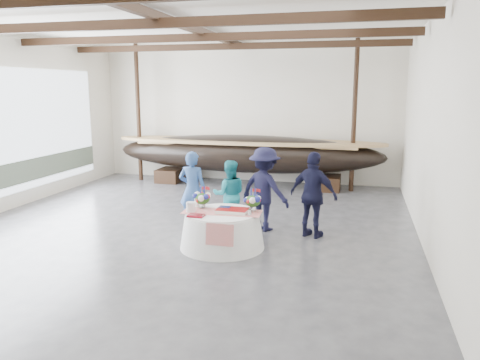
# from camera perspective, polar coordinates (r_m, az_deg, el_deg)

# --- Properties ---
(floor) EXTENTS (10.00, 12.00, 0.01)m
(floor) POSITION_cam_1_polar(r_m,az_deg,el_deg) (10.44, -7.04, -6.15)
(floor) COLOR #3D3D42
(floor) RESTS_ON ground
(wall_back) EXTENTS (10.00, 0.02, 4.50)m
(wall_back) POSITION_cam_1_polar(r_m,az_deg,el_deg) (15.72, 0.84, 8.10)
(wall_back) COLOR silver
(wall_back) RESTS_ON ground
(wall_right) EXTENTS (0.02, 12.00, 4.50)m
(wall_right) POSITION_cam_1_polar(r_m,az_deg,el_deg) (9.39, 22.44, 5.18)
(wall_right) COLOR silver
(wall_right) RESTS_ON ground
(ceiling) EXTENTS (10.00, 12.00, 0.01)m
(ceiling) POSITION_cam_1_polar(r_m,az_deg,el_deg) (10.07, -7.69, 19.11)
(ceiling) COLOR white
(ceiling) RESTS_ON wall_back
(pavilion_structure) EXTENTS (9.80, 11.76, 4.50)m
(pavilion_structure) POSITION_cam_1_polar(r_m,az_deg,el_deg) (10.82, -5.84, 15.94)
(pavilion_structure) COLOR black
(pavilion_structure) RESTS_ON ground
(open_bay) EXTENTS (0.03, 7.00, 3.20)m
(open_bay) POSITION_cam_1_polar(r_m,az_deg,el_deg) (13.48, -25.64, 4.68)
(open_bay) COLOR silver
(open_bay) RESTS_ON ground
(longboat_display) EXTENTS (8.68, 1.74, 1.63)m
(longboat_display) POSITION_cam_1_polar(r_m,az_deg,el_deg) (14.92, 0.70, 3.26)
(longboat_display) COLOR black
(longboat_display) RESTS_ON ground
(banquet_table) EXTENTS (1.66, 1.66, 0.72)m
(banquet_table) POSITION_cam_1_polar(r_m,az_deg,el_deg) (9.23, -2.19, -6.08)
(banquet_table) COLOR white
(banquet_table) RESTS_ON ground
(tabletop_items) EXTENTS (1.57, 0.95, 0.40)m
(tabletop_items) POSITION_cam_1_polar(r_m,az_deg,el_deg) (9.22, -2.02, -2.83)
(tabletop_items) COLOR red
(tabletop_items) RESTS_ON banquet_table
(guest_woman_blue) EXTENTS (0.64, 0.43, 1.73)m
(guest_woman_blue) POSITION_cam_1_polar(r_m,az_deg,el_deg) (10.46, -5.80, -1.18)
(guest_woman_blue) COLOR #2A4B87
(guest_woman_blue) RESTS_ON ground
(guest_woman_teal) EXTENTS (0.88, 0.77, 1.53)m
(guest_woman_teal) POSITION_cam_1_polar(r_m,az_deg,el_deg) (10.39, -1.30, -1.77)
(guest_woman_teal) COLOR teal
(guest_woman_teal) RESTS_ON ground
(guest_man_left) EXTENTS (1.36, 1.11, 1.84)m
(guest_man_left) POSITION_cam_1_polar(r_m,az_deg,el_deg) (10.22, 3.01, -1.12)
(guest_man_left) COLOR black
(guest_man_left) RESTS_ON ground
(guest_man_right) EXTENTS (1.15, 0.80, 1.81)m
(guest_man_right) POSITION_cam_1_polar(r_m,az_deg,el_deg) (9.83, 8.94, -1.82)
(guest_man_right) COLOR black
(guest_man_right) RESTS_ON ground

